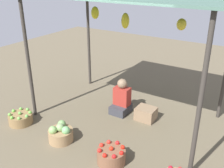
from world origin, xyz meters
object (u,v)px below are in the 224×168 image
object	(u,v)px
wooden_crate_near_vendor	(146,114)
basket_green_apples	(21,118)
basket_cabbages	(61,134)
basket_red_tomatoes	(111,156)
vendor_person	(121,100)

from	to	relation	value
wooden_crate_near_vendor	basket_green_apples	bearing A→B (deg)	-144.61
basket_cabbages	wooden_crate_near_vendor	size ratio (longest dim) A/B	1.13
basket_green_apples	basket_red_tomatoes	bearing A→B (deg)	-0.62
vendor_person	basket_cabbages	bearing A→B (deg)	-105.22
basket_cabbages	basket_red_tomatoes	size ratio (longest dim) A/B	0.97
basket_green_apples	basket_red_tomatoes	size ratio (longest dim) A/B	1.03
basket_cabbages	wooden_crate_near_vendor	distance (m)	1.80
wooden_crate_near_vendor	vendor_person	bearing A→B (deg)	-179.49
basket_red_tomatoes	wooden_crate_near_vendor	bearing A→B (deg)	93.94
basket_cabbages	wooden_crate_near_vendor	xyz separation A→B (m)	(1.00, 1.50, -0.01)
basket_green_apples	basket_red_tomatoes	distance (m)	2.20
basket_red_tomatoes	wooden_crate_near_vendor	xyz separation A→B (m)	(-0.10, 1.52, 0.00)
basket_cabbages	basket_red_tomatoes	xyz separation A→B (m)	(1.10, -0.01, -0.02)
vendor_person	basket_red_tomatoes	size ratio (longest dim) A/B	1.68
vendor_person	wooden_crate_near_vendor	size ratio (longest dim) A/B	1.96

